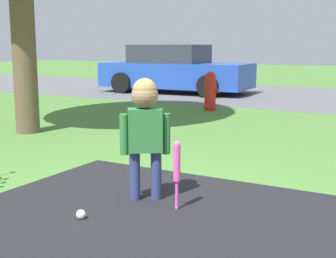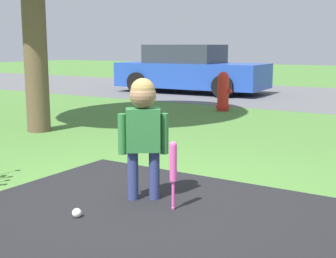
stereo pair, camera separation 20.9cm
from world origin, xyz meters
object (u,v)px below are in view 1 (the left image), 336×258
at_px(sports_ball, 81,214).
at_px(fire_hydrant, 210,91).
at_px(baseball_bat, 177,166).
at_px(child, 145,122).
at_px(parked_car, 174,70).

relative_size(sports_ball, fire_hydrant, 0.09).
bearing_deg(fire_hydrant, baseball_bat, -68.17).
bearing_deg(child, baseball_bat, -49.04).
bearing_deg(baseball_bat, child, 166.21).
relative_size(baseball_bat, parked_car, 0.13).
relative_size(child, parked_car, 0.25).
xyz_separation_m(child, sports_ball, (-0.19, -0.65, -0.66)).
height_order(baseball_bat, parked_car, parked_car).
bearing_deg(fire_hydrant, parked_car, 129.89).
height_order(child, sports_ball, child).
relative_size(baseball_bat, fire_hydrant, 0.71).
relative_size(fire_hydrant, parked_car, 0.19).
bearing_deg(child, fire_hydrant, 73.66).
bearing_deg(baseball_bat, fire_hydrant, 111.83).
height_order(sports_ball, fire_hydrant, fire_hydrant).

